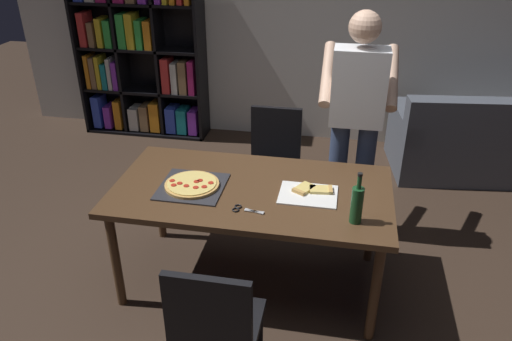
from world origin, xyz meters
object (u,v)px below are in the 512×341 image
chair_far_side (274,156)px  kitchen_scissors (243,209)px  dining_table (252,198)px  person_serving_pizza (356,116)px  wine_bottle (357,204)px  pepperoni_pizza_on_tray (192,185)px  bookshelf (139,51)px  couch (484,145)px  chair_near_camera (215,325)px

chair_far_side → kitchen_scissors: 1.24m
dining_table → kitchen_scissors: 0.27m
person_serving_pizza → chair_far_side: bearing=160.7°
chair_far_side → wine_bottle: size_ratio=2.85×
pepperoni_pizza_on_tray → kitchen_scissors: (0.38, -0.20, -0.01)m
dining_table → kitchen_scissors: (-0.00, -0.26, 0.08)m
dining_table → bookshelf: size_ratio=0.91×
bookshelf → kitchen_scissors: bearing=-56.9°
person_serving_pizza → kitchen_scissors: 1.20m
wine_bottle → kitchen_scissors: 0.67m
pepperoni_pizza_on_tray → wine_bottle: size_ratio=1.30×
dining_table → bookshelf: 2.94m
couch → kitchen_scissors: couch is taller
wine_bottle → chair_near_camera: bearing=-133.3°
chair_near_camera → chair_far_side: size_ratio=1.00×
dining_table → chair_near_camera: size_ratio=1.97×
chair_far_side → couch: (1.91, 1.03, -0.21)m
couch → person_serving_pizza: 1.92m
dining_table → couch: bearing=46.2°
couch → bookshelf: (-3.63, 0.38, 0.64)m
couch → pepperoni_pizza_on_tray: couch is taller
dining_table → chair_near_camera: 0.97m
chair_far_side → bookshelf: size_ratio=0.46×
bookshelf → wine_bottle: bookshelf is taller
chair_near_camera → wine_bottle: (0.65, 0.69, 0.36)m
bookshelf → wine_bottle: size_ratio=6.17×
chair_far_side → bookshelf: bearing=140.6°
dining_table → pepperoni_pizza_on_tray: 0.39m
dining_table → chair_far_side: size_ratio=1.97×
person_serving_pizza → pepperoni_pizza_on_tray: bearing=-141.8°
chair_far_side → wine_bottle: (0.65, -1.22, 0.36)m
bookshelf → pepperoni_pizza_on_tray: size_ratio=4.76×
dining_table → chair_near_camera: bearing=-90.0°
person_serving_pizza → wine_bottle: person_serving_pizza is taller
bookshelf → wine_bottle: (2.37, -2.63, -0.08)m
couch → wine_bottle: wine_bottle is taller
pepperoni_pizza_on_tray → bookshelf: bearing=118.9°
wine_bottle → dining_table: bearing=158.2°
person_serving_pizza → chair_near_camera: bearing=-110.4°
pepperoni_pizza_on_tray → kitchen_scissors: 0.43m
dining_table → pepperoni_pizza_on_tray: pepperoni_pizza_on_tray is taller
dining_table → chair_far_side: 0.97m
chair_near_camera → wine_bottle: 1.02m
chair_far_side → person_serving_pizza: person_serving_pizza is taller
dining_table → kitchen_scissors: bearing=-90.2°
wine_bottle → chair_far_side: bearing=118.2°
chair_near_camera → couch: bearing=57.1°
dining_table → pepperoni_pizza_on_tray: (-0.38, -0.06, 0.09)m
chair_far_side → bookshelf: 2.27m
couch → person_serving_pizza: bearing=-135.6°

